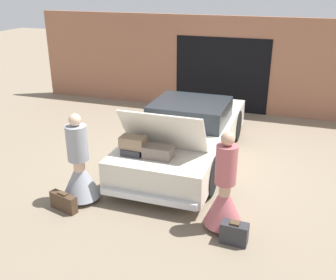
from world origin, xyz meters
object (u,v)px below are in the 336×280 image
at_px(person_right, 224,195).
at_px(suitcase_beside_right_person, 234,233).
at_px(car, 186,134).
at_px(suitcase_beside_left_person, 64,202).
at_px(person_left, 80,171).

bearing_deg(person_right, suitcase_beside_right_person, -153.23).
xyz_separation_m(car, suitcase_beside_left_person, (-1.42, -2.77, -0.42)).
height_order(person_left, suitcase_beside_right_person, person_left).
distance_m(person_right, suitcase_beside_right_person, 0.61).
bearing_deg(suitcase_beside_left_person, suitcase_beside_right_person, 0.63).
height_order(car, person_left, person_left).
height_order(person_right, suitcase_beside_right_person, person_right).
distance_m(car, person_left, 2.69).
xyz_separation_m(person_left, suitcase_beside_right_person, (2.87, -0.39, -0.41)).
relative_size(person_left, suitcase_beside_right_person, 3.92).
height_order(suitcase_beside_left_person, suitcase_beside_right_person, suitcase_beside_right_person).
bearing_deg(suitcase_beside_right_person, person_left, 172.28).
xyz_separation_m(suitcase_beside_left_person, suitcase_beside_right_person, (2.99, 0.03, 0.02)).
distance_m(car, suitcase_beside_left_person, 3.14).
bearing_deg(suitcase_beside_left_person, person_left, 75.29).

